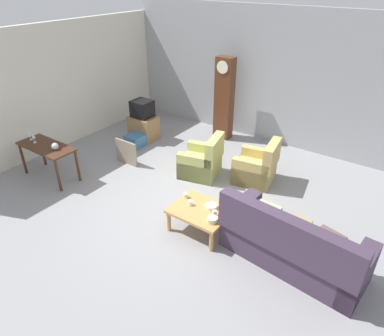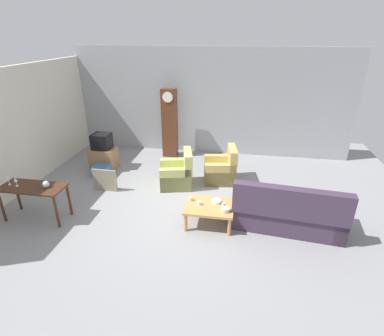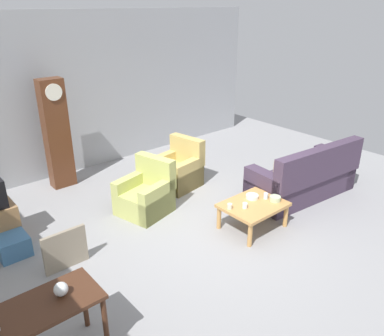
{
  "view_description": "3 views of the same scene",
  "coord_description": "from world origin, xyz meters",
  "views": [
    {
      "loc": [
        3.02,
        -4.25,
        3.85
      ],
      "look_at": [
        -0.14,
        0.19,
        0.71
      ],
      "focal_mm": 32.22,
      "sensor_mm": 36.0,
      "label": 1
    },
    {
      "loc": [
        1.02,
        -5.58,
        3.6
      ],
      "look_at": [
        -0.03,
        0.48,
        0.79
      ],
      "focal_mm": 28.29,
      "sensor_mm": 36.0,
      "label": 2
    },
    {
      "loc": [
        -3.7,
        -3.86,
        3.32
      ],
      "look_at": [
        0.04,
        0.52,
        0.84
      ],
      "focal_mm": 36.23,
      "sensor_mm": 36.0,
      "label": 3
    }
  ],
  "objects": [
    {
      "name": "ground_plane",
      "position": [
        0.0,
        0.0,
        0.0
      ],
      "size": [
        10.4,
        10.4,
        0.0
      ],
      "primitive_type": "plane",
      "color": "gray"
    },
    {
      "name": "garage_door_wall",
      "position": [
        0.0,
        3.6,
        1.6
      ],
      "size": [
        8.4,
        0.16,
        3.2
      ],
      "primitive_type": "cube",
      "color": "#9EA0A5",
      "rests_on": "ground_plane"
    },
    {
      "name": "couch_floral",
      "position": [
        2.01,
        -0.32,
        0.36
      ],
      "size": [
        2.18,
        1.08,
        1.04
      ],
      "color": "#423347",
      "rests_on": "ground_plane"
    },
    {
      "name": "armchair_olive_near",
      "position": [
        -0.51,
        1.08,
        0.31
      ],
      "size": [
        0.95,
        0.93,
        0.92
      ],
      "color": "#B7BC66",
      "rests_on": "ground_plane"
    },
    {
      "name": "armchair_olive_far",
      "position": [
        0.55,
        1.53,
        0.31
      ],
      "size": [
        0.9,
        0.88,
        0.92
      ],
      "color": "tan",
      "rests_on": "ground_plane"
    },
    {
      "name": "coffee_table_wood",
      "position": [
        0.48,
        -0.44,
        0.36
      ],
      "size": [
        0.96,
        0.76,
        0.42
      ],
      "color": "tan",
      "rests_on": "ground_plane"
    },
    {
      "name": "console_table_dark",
      "position": [
        -3.06,
        -0.84,
        0.64
      ],
      "size": [
        1.3,
        0.56,
        0.74
      ],
      "color": "#472819",
      "rests_on": "ground_plane"
    },
    {
      "name": "grandfather_clock",
      "position": [
        -1.15,
        3.01,
        1.04
      ],
      "size": [
        0.44,
        0.3,
        2.08
      ],
      "color": "#562D19",
      "rests_on": "ground_plane"
    },
    {
      "name": "framed_picture_leaning",
      "position": [
        -2.19,
        0.52,
        0.28
      ],
      "size": [
        0.6,
        0.05,
        0.56
      ],
      "primitive_type": "cube",
      "color": "gray",
      "rests_on": "ground_plane"
    },
    {
      "name": "storage_box_blue",
      "position": [
        -2.65,
        1.28,
        0.15
      ],
      "size": [
        0.42,
        0.42,
        0.29
      ],
      "primitive_type": "cube",
      "color": "teal",
      "rests_on": "ground_plane"
    },
    {
      "name": "glass_dome_cloche",
      "position": [
        -2.75,
        -0.83,
        0.81
      ],
      "size": [
        0.14,
        0.14,
        0.14
      ],
      "primitive_type": "sphere",
      "color": "silver",
      "rests_on": "console_table_dark"
    },
    {
      "name": "cup_white_porcelain",
      "position": [
        0.28,
        -0.44,
        0.47
      ],
      "size": [
        0.08,
        0.08,
        0.09
      ],
      "primitive_type": "cylinder",
      "color": "white",
      "rests_on": "coffee_table_wood"
    },
    {
      "name": "cup_blue_rimmed",
      "position": [
        0.76,
        -0.45,
        0.47
      ],
      "size": [
        0.07,
        0.07,
        0.1
      ],
      "primitive_type": "cylinder",
      "color": "silver",
      "rests_on": "coffee_table_wood"
    },
    {
      "name": "cup_cream_tall",
      "position": [
        0.08,
        -0.31,
        0.47
      ],
      "size": [
        0.08,
        0.08,
        0.09
      ],
      "primitive_type": "cylinder",
      "color": "beige",
      "rests_on": "coffee_table_wood"
    },
    {
      "name": "bowl_white_stacked",
      "position": [
        0.61,
        -0.3,
        0.45
      ],
      "size": [
        0.2,
        0.2,
        0.06
      ],
      "primitive_type": "cylinder",
      "color": "white",
      "rests_on": "coffee_table_wood"
    },
    {
      "name": "bowl_shallow_green",
      "position": [
        0.81,
        -0.59,
        0.46
      ],
      "size": [
        0.17,
        0.17,
        0.08
      ],
      "primitive_type": "cylinder",
      "color": "#B2C69E",
      "rests_on": "coffee_table_wood"
    }
  ]
}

